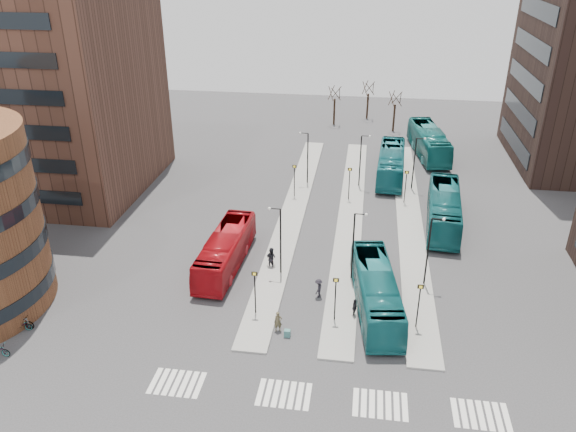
# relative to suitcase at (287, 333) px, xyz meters

# --- Properties ---
(island_left) EXTENTS (2.50, 45.00, 0.15)m
(island_left) POSITION_rel_suitcase_xyz_m (-2.37, 20.29, -0.20)
(island_left) COLOR gray
(island_left) RESTS_ON ground
(island_mid) EXTENTS (2.50, 45.00, 0.15)m
(island_mid) POSITION_rel_suitcase_xyz_m (3.63, 20.29, -0.20)
(island_mid) COLOR gray
(island_mid) RESTS_ON ground
(island_right) EXTENTS (2.50, 45.00, 0.15)m
(island_right) POSITION_rel_suitcase_xyz_m (9.63, 20.29, -0.20)
(island_right) COLOR gray
(island_right) RESTS_ON ground
(suitcase) EXTENTS (0.46, 0.37, 0.55)m
(suitcase) POSITION_rel_suitcase_xyz_m (0.00, 0.00, 0.00)
(suitcase) COLOR navy
(suitcase) RESTS_ON ground
(red_bus) EXTENTS (3.14, 11.41, 3.15)m
(red_bus) POSITION_rel_suitcase_xyz_m (-6.71, 8.93, 1.30)
(red_bus) COLOR #AA0D14
(red_bus) RESTS_ON ground
(teal_bus_a) EXTENTS (4.34, 12.02, 3.28)m
(teal_bus_a) POSITION_rel_suitcase_xyz_m (6.21, 4.31, 1.36)
(teal_bus_a) COLOR #146267
(teal_bus_a) RESTS_ON ground
(teal_bus_b) EXTENTS (3.57, 12.54, 3.45)m
(teal_bus_b) POSITION_rel_suitcase_xyz_m (7.87, 31.88, 1.45)
(teal_bus_b) COLOR #16666E
(teal_bus_b) RESTS_ON ground
(teal_bus_c) EXTENTS (4.08, 12.88, 3.53)m
(teal_bus_c) POSITION_rel_suitcase_xyz_m (12.80, 19.76, 1.49)
(teal_bus_c) COLOR #125A5E
(teal_bus_c) RESTS_ON ground
(teal_bus_d) EXTENTS (4.97, 13.46, 3.66)m
(teal_bus_d) POSITION_rel_suitcase_xyz_m (12.91, 40.38, 1.56)
(teal_bus_d) COLOR #156968
(teal_bus_d) RESTS_ON ground
(traveller) EXTENTS (0.66, 0.52, 1.61)m
(traveller) POSITION_rel_suitcase_xyz_m (-0.76, 0.56, 0.53)
(traveller) COLOR brown
(traveller) RESTS_ON ground
(commuter_a) EXTENTS (1.13, 1.03, 1.90)m
(commuter_a) POSITION_rel_suitcase_xyz_m (-2.77, 9.28, 0.67)
(commuter_a) COLOR black
(commuter_a) RESTS_ON ground
(commuter_b) EXTENTS (0.43, 0.92, 1.53)m
(commuter_b) POSITION_rel_suitcase_xyz_m (4.68, 3.11, 0.49)
(commuter_b) COLOR black
(commuter_b) RESTS_ON ground
(commuter_c) EXTENTS (0.82, 1.15, 1.61)m
(commuter_c) POSITION_rel_suitcase_xyz_m (1.74, 5.35, 0.53)
(commuter_c) COLOR black
(commuter_c) RESTS_ON ground
(bicycle_mid) EXTENTS (1.82, 0.52, 1.09)m
(bicycle_mid) POSITION_rel_suitcase_xyz_m (-19.37, -1.87, 0.27)
(bicycle_mid) COLOR gray
(bicycle_mid) RESTS_ON ground
(bicycle_far) EXTENTS (1.74, 0.90, 0.87)m
(bicycle_far) POSITION_rel_suitcase_xyz_m (-19.37, -2.12, 0.16)
(bicycle_far) COLOR gray
(bicycle_far) RESTS_ON ground
(crosswalk_stripes) EXTENTS (22.35, 2.40, 0.01)m
(crosswalk_stripes) POSITION_rel_suitcase_xyz_m (3.38, -5.71, -0.27)
(crosswalk_stripes) COLOR silver
(crosswalk_stripes) RESTS_ON ground
(office_block) EXTENTS (25.00, 20.12, 22.00)m
(office_block) POSITION_rel_suitcase_xyz_m (-32.37, 24.27, 10.72)
(office_block) COLOR #4D2F23
(office_block) RESTS_ON ground
(sign_poles) EXTENTS (12.45, 22.12, 3.65)m
(sign_poles) POSITION_rel_suitcase_xyz_m (3.23, 13.29, 2.13)
(sign_poles) COLOR black
(sign_poles) RESTS_ON ground
(lamp_posts) EXTENTS (14.04, 20.24, 6.12)m
(lamp_posts) POSITION_rel_suitcase_xyz_m (4.26, 18.29, 3.30)
(lamp_posts) COLOR black
(lamp_posts) RESTS_ON ground
(bare_trees) EXTENTS (10.97, 8.14, 5.90)m
(bare_trees) POSITION_rel_suitcase_xyz_m (4.29, 52.95, 2.45)
(bare_trees) COLOR black
(bare_trees) RESTS_ON ground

